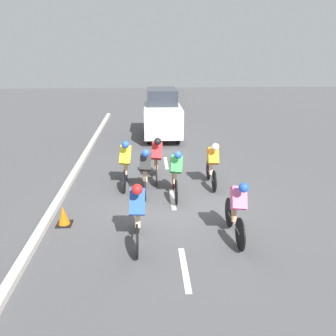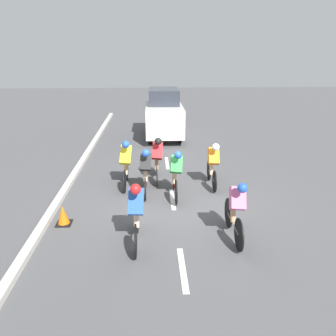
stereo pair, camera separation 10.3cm
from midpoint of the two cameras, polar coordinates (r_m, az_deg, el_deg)
ground_plane at (r=9.29m, az=1.15°, el=-5.84°), size 60.00×60.00×0.00m
lane_stripe_near at (r=6.68m, az=3.03°, el=-17.15°), size 0.12×1.40×0.01m
lane_stripe_mid at (r=9.43m, az=1.08°, el=-5.41°), size 0.12×1.40×0.01m
lane_stripe_far at (r=12.39m, az=0.08°, el=0.89°), size 0.12×1.40×0.01m
curb at (r=9.73m, az=-18.15°, el=-5.19°), size 0.20×26.27×0.14m
cyclist_yellow at (r=10.06m, az=-7.07°, el=1.06°), size 0.38×1.67×1.54m
cyclist_green at (r=9.28m, az=1.68°, el=-0.82°), size 0.38×1.75×1.46m
cyclist_black at (r=9.51m, az=-3.61°, el=-0.31°), size 0.35×1.67×1.44m
cyclist_blue at (r=7.01m, az=-5.14°, el=-7.62°), size 0.35×1.72×1.54m
cyclist_red at (r=10.48m, az=-1.62°, el=1.85°), size 0.37×1.65×1.50m
cyclist_pink at (r=7.37m, az=12.16°, el=-6.95°), size 0.37×1.70×1.46m
cyclist_orange at (r=10.12m, az=8.12°, el=0.84°), size 0.35×1.64×1.46m
support_car at (r=15.95m, az=-0.55°, el=9.41°), size 1.70×3.81×2.31m
traffic_cone at (r=8.42m, az=-17.47°, el=-7.87°), size 0.36×0.36×0.49m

